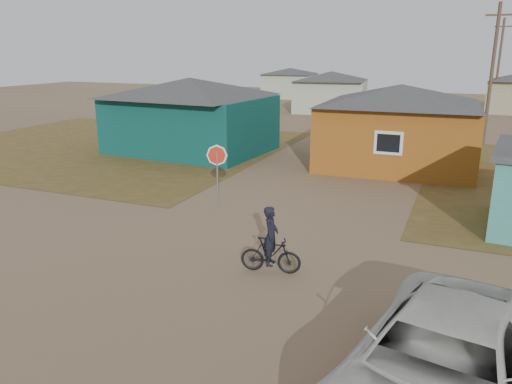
# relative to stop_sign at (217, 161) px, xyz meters

# --- Properties ---
(ground) EXTENTS (120.00, 120.00, 0.00)m
(ground) POSITION_rel_stop_sign_xyz_m (2.44, -4.80, -1.69)
(ground) COLOR #7B6047
(grass_nw) EXTENTS (20.00, 18.00, 0.00)m
(grass_nw) POSITION_rel_stop_sign_xyz_m (-11.56, 8.20, -1.68)
(grass_nw) COLOR brown
(grass_nw) RESTS_ON ground
(house_teal) EXTENTS (8.93, 7.08, 4.00)m
(house_teal) POSITION_rel_stop_sign_xyz_m (-6.06, 8.70, 0.37)
(house_teal) COLOR #0A3936
(house_teal) RESTS_ON ground
(house_yellow) EXTENTS (7.72, 6.76, 3.90)m
(house_yellow) POSITION_rel_stop_sign_xyz_m (4.94, 9.20, 0.31)
(house_yellow) COLOR #905016
(house_yellow) RESTS_ON ground
(house_pale_west) EXTENTS (7.04, 6.15, 3.60)m
(house_pale_west) POSITION_rel_stop_sign_xyz_m (-3.56, 29.20, 0.17)
(house_pale_west) COLOR #A4AE96
(house_pale_west) RESTS_ON ground
(house_pale_north) EXTENTS (6.28, 5.81, 3.40)m
(house_pale_north) POSITION_rel_stop_sign_xyz_m (-11.56, 41.20, 0.06)
(house_pale_north) COLOR #A4AE96
(house_pale_north) RESTS_ON ground
(utility_pole_near) EXTENTS (1.40, 0.20, 8.00)m
(utility_pole_near) POSITION_rel_stop_sign_xyz_m (8.94, 17.20, 2.45)
(utility_pole_near) COLOR brown
(utility_pole_near) RESTS_ON ground
(utility_pole_far) EXTENTS (1.40, 0.20, 8.00)m
(utility_pole_far) POSITION_rel_stop_sign_xyz_m (9.94, 33.20, 2.45)
(utility_pole_far) COLOR brown
(utility_pole_far) RESTS_ON ground
(stop_sign) EXTENTS (0.74, 0.11, 2.28)m
(stop_sign) POSITION_rel_stop_sign_xyz_m (0.00, 0.00, 0.00)
(stop_sign) COLOR gray
(stop_sign) RESTS_ON ground
(cyclist) EXTENTS (1.59, 0.70, 1.74)m
(cyclist) POSITION_rel_stop_sign_xyz_m (3.68, -4.28, -1.06)
(cyclist) COLOR black
(cyclist) RESTS_ON ground
(vehicle) EXTENTS (3.73, 6.21, 1.61)m
(vehicle) POSITION_rel_stop_sign_xyz_m (7.92, -8.06, -0.88)
(vehicle) COLOR silver
(vehicle) RESTS_ON ground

